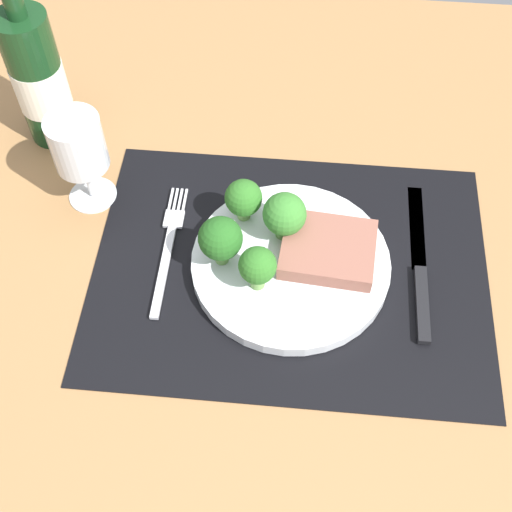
# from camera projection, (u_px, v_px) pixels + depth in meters

# --- Properties ---
(ground_plane) EXTENTS (1.40, 1.10, 0.03)m
(ground_plane) POSITION_uv_depth(u_px,v_px,m) (286.00, 276.00, 0.82)
(ground_plane) COLOR #996D42
(placemat) EXTENTS (0.47, 0.35, 0.00)m
(placemat) POSITION_uv_depth(u_px,v_px,m) (286.00, 268.00, 0.81)
(placemat) COLOR black
(placemat) RESTS_ON ground_plane
(plate) EXTENTS (0.23, 0.23, 0.02)m
(plate) POSITION_uv_depth(u_px,v_px,m) (287.00, 264.00, 0.80)
(plate) COLOR silver
(plate) RESTS_ON placemat
(steak) EXTENTS (0.12, 0.10, 0.02)m
(steak) POSITION_uv_depth(u_px,v_px,m) (324.00, 249.00, 0.79)
(steak) COLOR #8C5647
(steak) RESTS_ON plate
(broccoli_front_edge) EXTENTS (0.05, 0.05, 0.06)m
(broccoli_front_edge) POSITION_uv_depth(u_px,v_px,m) (281.00, 214.00, 0.79)
(broccoli_front_edge) COLOR #5B8942
(broccoli_front_edge) RESTS_ON plate
(broccoli_back_left) EXTENTS (0.04, 0.04, 0.06)m
(broccoli_back_left) POSITION_uv_depth(u_px,v_px,m) (253.00, 266.00, 0.74)
(broccoli_back_left) COLOR #6B994C
(broccoli_back_left) RESTS_ON plate
(broccoli_center) EXTENTS (0.05, 0.05, 0.07)m
(broccoli_center) POSITION_uv_depth(u_px,v_px,m) (216.00, 239.00, 0.76)
(broccoli_center) COLOR #5B8942
(broccoli_center) RESTS_ON plate
(broccoli_near_steak) EXTENTS (0.05, 0.05, 0.06)m
(broccoli_near_steak) POSITION_uv_depth(u_px,v_px,m) (240.00, 198.00, 0.80)
(broccoli_near_steak) COLOR #6B994C
(broccoli_near_steak) RESTS_ON plate
(fork) EXTENTS (0.02, 0.19, 0.01)m
(fork) POSITION_uv_depth(u_px,v_px,m) (164.00, 247.00, 0.82)
(fork) COLOR silver
(fork) RESTS_ON placemat
(knife) EXTENTS (0.02, 0.23, 0.01)m
(knife) POSITION_uv_depth(u_px,v_px,m) (416.00, 272.00, 0.80)
(knife) COLOR black
(knife) RESTS_ON placemat
(wine_bottle) EXTENTS (0.07, 0.07, 0.27)m
(wine_bottle) POSITION_uv_depth(u_px,v_px,m) (35.00, 77.00, 0.86)
(wine_bottle) COLOR #143819
(wine_bottle) RESTS_ON ground_plane
(wine_glass) EXTENTS (0.07, 0.07, 0.13)m
(wine_glass) POSITION_uv_depth(u_px,v_px,m) (75.00, 148.00, 0.80)
(wine_glass) COLOR silver
(wine_glass) RESTS_ON ground_plane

